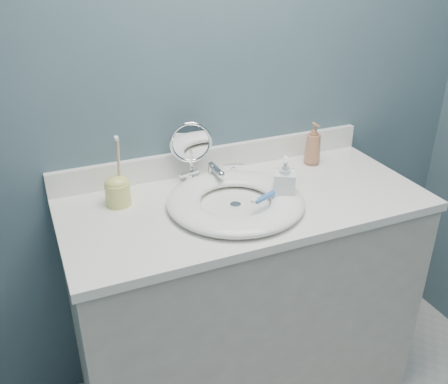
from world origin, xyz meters
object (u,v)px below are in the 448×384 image
soap_bottle_amber (313,144)px  toothbrush_holder (118,190)px  soap_bottle_clear (285,180)px  makeup_mirror (191,149)px

soap_bottle_amber → toothbrush_holder: bearing=-174.3°
soap_bottle_amber → toothbrush_holder: 0.76m
soap_bottle_clear → toothbrush_holder: 0.54m
makeup_mirror → toothbrush_holder: bearing=-153.1°
makeup_mirror → soap_bottle_amber: size_ratio=1.36×
soap_bottle_amber → soap_bottle_clear: soap_bottle_amber is taller
soap_bottle_amber → soap_bottle_clear: 0.34m
makeup_mirror → soap_bottle_clear: makeup_mirror is taller
makeup_mirror → toothbrush_holder: toothbrush_holder is taller
soap_bottle_clear → toothbrush_holder: (-0.51, 0.19, -0.02)m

